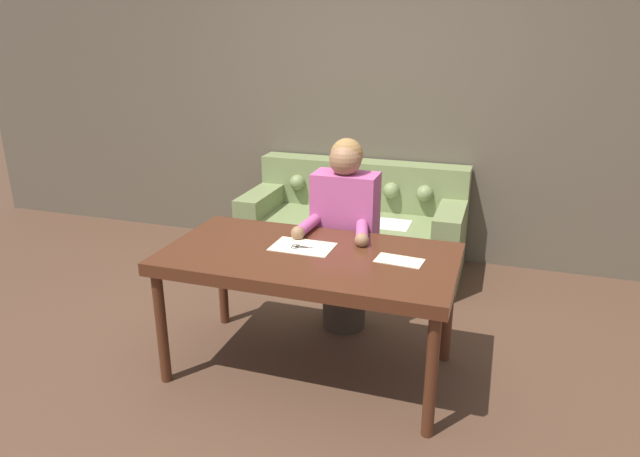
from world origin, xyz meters
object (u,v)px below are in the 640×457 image
(couch, at_px, (354,230))
(person, at_px, (345,237))
(dining_table, at_px, (309,265))
(scissors, at_px, (303,247))

(couch, height_order, person, person)
(dining_table, relative_size, couch, 0.91)
(couch, bearing_deg, person, -78.79)
(dining_table, bearing_deg, person, 85.47)
(dining_table, xyz_separation_m, couch, (-0.16, 1.56, -0.35))
(dining_table, height_order, couch, couch)
(dining_table, bearing_deg, couch, 95.74)
(person, bearing_deg, scissors, -101.28)
(person, relative_size, scissors, 5.77)
(person, height_order, scissors, person)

